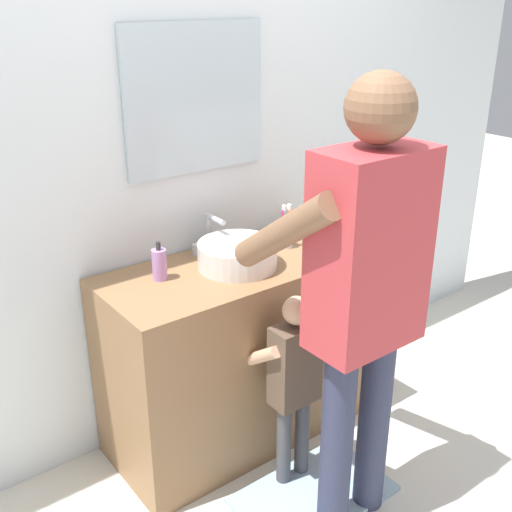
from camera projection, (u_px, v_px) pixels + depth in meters
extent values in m
plane|color=silver|center=(276.00, 463.00, 2.82)|extent=(14.00, 14.00, 0.00)
cube|color=silver|center=(191.00, 143.00, 2.75)|extent=(4.40, 0.08, 2.70)
cube|color=silver|center=(196.00, 99.00, 2.63)|extent=(0.67, 0.02, 0.62)
cube|color=olive|center=(236.00, 352.00, 2.87)|extent=(1.19, 0.54, 0.87)
cylinder|color=silver|center=(238.00, 255.00, 2.66)|extent=(0.34, 0.34, 0.11)
cylinder|color=beige|center=(237.00, 254.00, 2.66)|extent=(0.28, 0.28, 0.09)
cylinder|color=#B7BABF|center=(209.00, 233.00, 2.81)|extent=(0.03, 0.03, 0.18)
cylinder|color=#B7BABF|center=(216.00, 219.00, 2.74)|extent=(0.02, 0.12, 0.02)
cylinder|color=#B7BABF|center=(196.00, 250.00, 2.80)|extent=(0.04, 0.04, 0.05)
cylinder|color=#B7BABF|center=(222.00, 243.00, 2.88)|extent=(0.04, 0.04, 0.05)
cylinder|color=silver|center=(285.00, 237.00, 2.88)|extent=(0.07, 0.07, 0.09)
cylinder|color=orange|center=(289.00, 227.00, 2.86)|extent=(0.03, 0.03, 0.17)
cube|color=white|center=(289.00, 207.00, 2.82)|extent=(0.01, 0.02, 0.02)
cylinder|color=#E5387F|center=(284.00, 228.00, 2.84)|extent=(0.02, 0.03, 0.17)
cube|color=white|center=(284.00, 208.00, 2.81)|extent=(0.01, 0.02, 0.02)
cylinder|color=#B27FC6|center=(159.00, 265.00, 2.55)|extent=(0.06, 0.06, 0.13)
cylinder|color=#2D2D2D|center=(158.00, 246.00, 2.51)|extent=(0.02, 0.02, 0.04)
cube|color=#99B7CC|center=(314.00, 494.00, 2.64)|extent=(0.64, 0.40, 0.02)
cylinder|color=#47474C|center=(284.00, 445.00, 2.63)|extent=(0.06, 0.06, 0.41)
cylinder|color=#47474C|center=(302.00, 435.00, 2.69)|extent=(0.06, 0.06, 0.41)
cube|color=brown|center=(295.00, 364.00, 2.52)|extent=(0.20, 0.11, 0.35)
sphere|color=#D8A884|center=(297.00, 310.00, 2.42)|extent=(0.11, 0.11, 0.11)
cylinder|color=#D8A884|center=(259.00, 357.00, 2.51)|extent=(0.05, 0.25, 0.19)
cylinder|color=#D8A884|center=(301.00, 339.00, 2.63)|extent=(0.05, 0.25, 0.19)
cylinder|color=#2D334C|center=(337.00, 443.00, 2.34)|extent=(0.12, 0.12, 0.81)
cylinder|color=#2D334C|center=(374.00, 422.00, 2.46)|extent=(0.12, 0.12, 0.81)
cube|color=#B7383D|center=(370.00, 251.00, 2.11)|extent=(0.40, 0.23, 0.70)
sphere|color=brown|center=(381.00, 108.00, 1.92)|extent=(0.23, 0.23, 0.23)
cylinder|color=brown|center=(284.00, 232.00, 2.09)|extent=(0.10, 0.49, 0.38)
cylinder|color=brown|center=(375.00, 207.00, 2.34)|extent=(0.10, 0.49, 0.38)
cylinder|color=blue|center=(338.00, 238.00, 2.55)|extent=(0.01, 0.14, 0.03)
cube|color=white|center=(326.00, 231.00, 2.60)|extent=(0.01, 0.02, 0.02)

